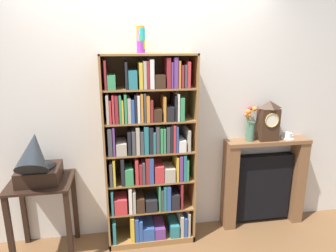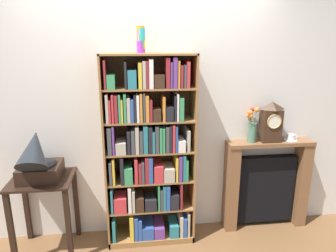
{
  "view_description": "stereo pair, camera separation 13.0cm",
  "coord_description": "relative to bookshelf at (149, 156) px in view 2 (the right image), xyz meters",
  "views": [
    {
      "loc": [
        -0.29,
        -2.64,
        1.98
      ],
      "look_at": [
        0.18,
        0.11,
        1.21
      ],
      "focal_mm": 32.32,
      "sensor_mm": 36.0,
      "label": 1
    },
    {
      "loc": [
        -0.16,
        -2.66,
        1.98
      ],
      "look_at": [
        0.18,
        0.11,
        1.21
      ],
      "focal_mm": 32.32,
      "sensor_mm": 36.0,
      "label": 2
    }
  ],
  "objects": [
    {
      "name": "ground_plane",
      "position": [
        0.01,
        -0.09,
        -0.93
      ],
      "size": [
        7.64,
        6.4,
        0.02
      ],
      "primitive_type": "cube",
      "color": "brown"
    },
    {
      "name": "wall_back",
      "position": [
        0.13,
        0.22,
        0.43
      ],
      "size": [
        4.64,
        0.08,
        2.69
      ],
      "primitive_type": "cube",
      "color": "silver",
      "rests_on": "ground"
    },
    {
      "name": "bookshelf",
      "position": [
        0.0,
        0.0,
        0.0
      ],
      "size": [
        0.86,
        0.33,
        1.89
      ],
      "color": "olive",
      "rests_on": "ground"
    },
    {
      "name": "cup_stack",
      "position": [
        -0.05,
        0.03,
        1.09
      ],
      "size": [
        0.08,
        0.08,
        0.23
      ],
      "color": "purple",
      "rests_on": "bookshelf"
    },
    {
      "name": "side_table_left",
      "position": [
        -1.01,
        -0.06,
        -0.35
      ],
      "size": [
        0.56,
        0.48,
        0.76
      ],
      "color": "black",
      "rests_on": "ground"
    },
    {
      "name": "gramophone",
      "position": [
        -1.01,
        -0.13,
        0.07
      ],
      "size": [
        0.36,
        0.5,
        0.54
      ],
      "color": "black",
      "rests_on": "side_table_left"
    },
    {
      "name": "fireplace_mantel",
      "position": [
        1.27,
        0.09,
        -0.43
      ],
      "size": [
        0.91,
        0.2,
        0.99
      ],
      "color": "brown",
      "rests_on": "ground"
    },
    {
      "name": "mantel_clock",
      "position": [
        1.25,
        0.07,
        0.28
      ],
      "size": [
        0.2,
        0.15,
        0.42
      ],
      "color": "#382316",
      "rests_on": "fireplace_mantel"
    },
    {
      "name": "flower_vase",
      "position": [
        1.06,
        0.08,
        0.23
      ],
      "size": [
        0.15,
        0.18,
        0.36
      ],
      "color": "#4C7A60",
      "rests_on": "fireplace_mantel"
    },
    {
      "name": "teacup_with_saucer",
      "position": [
        1.49,
        0.08,
        0.1
      ],
      "size": [
        0.13,
        0.13,
        0.07
      ],
      "color": "white",
      "rests_on": "fireplace_mantel"
    }
  ]
}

